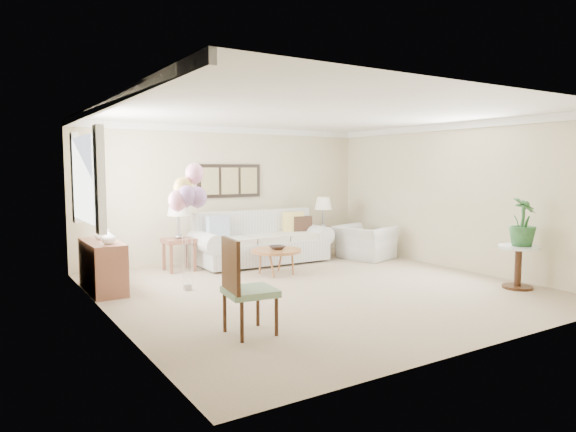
% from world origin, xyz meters
% --- Properties ---
extents(ground_plane, '(6.00, 6.00, 0.00)m').
position_xyz_m(ground_plane, '(0.00, 0.00, 0.00)').
color(ground_plane, tan).
extents(room_shell, '(6.04, 6.04, 2.60)m').
position_xyz_m(room_shell, '(-0.11, 0.09, 1.63)').
color(room_shell, beige).
rests_on(room_shell, ground).
extents(wall_art_triptych, '(1.35, 0.06, 0.65)m').
position_xyz_m(wall_art_triptych, '(0.00, 2.96, 1.55)').
color(wall_art_triptych, black).
rests_on(wall_art_triptych, ground).
extents(sofa, '(2.69, 1.04, 0.99)m').
position_xyz_m(sofa, '(0.31, 2.24, 0.39)').
color(sofa, silver).
rests_on(sofa, ground).
extents(end_table_left, '(0.53, 0.48, 0.57)m').
position_xyz_m(end_table_left, '(-1.29, 2.34, 0.48)').
color(end_table_left, brown).
rests_on(end_table_left, ground).
extents(end_table_right, '(0.53, 0.48, 0.58)m').
position_xyz_m(end_table_right, '(1.83, 2.35, 0.49)').
color(end_table_right, brown).
rests_on(end_table_right, ground).
extents(lamp_left, '(0.38, 0.38, 0.67)m').
position_xyz_m(lamp_left, '(-1.29, 2.34, 1.09)').
color(lamp_left, gray).
rests_on(lamp_left, end_table_left).
extents(lamp_right, '(0.35, 0.35, 0.62)m').
position_xyz_m(lamp_right, '(1.83, 2.35, 1.06)').
color(lamp_right, gray).
rests_on(lamp_right, end_table_right).
extents(coffee_table, '(0.85, 0.85, 0.43)m').
position_xyz_m(coffee_table, '(0.00, 1.18, 0.40)').
color(coffee_table, '#9B6D41').
rests_on(coffee_table, ground).
extents(decor_bowl, '(0.26, 0.26, 0.06)m').
position_xyz_m(decor_bowl, '(0.01, 1.15, 0.46)').
color(decor_bowl, black).
rests_on(decor_bowl, coffee_table).
extents(armchair, '(1.10, 1.19, 0.66)m').
position_xyz_m(armchair, '(2.27, 1.54, 0.33)').
color(armchair, silver).
rests_on(armchair, ground).
extents(side_table, '(0.60, 0.60, 0.65)m').
position_xyz_m(side_table, '(2.56, -1.61, 0.49)').
color(side_table, silver).
rests_on(side_table, ground).
extents(potted_plant, '(0.49, 0.49, 0.72)m').
position_xyz_m(potted_plant, '(2.59, -1.64, 1.01)').
color(potted_plant, '#214823').
rests_on(potted_plant, side_table).
extents(accent_chair, '(0.58, 0.58, 1.06)m').
position_xyz_m(accent_chair, '(-1.92, -1.36, 0.55)').
color(accent_chair, gray).
rests_on(accent_chair, ground).
extents(credenza, '(0.46, 1.20, 0.74)m').
position_xyz_m(credenza, '(-2.76, 1.50, 0.37)').
color(credenza, brown).
rests_on(credenza, ground).
extents(vase_white, '(0.26, 0.26, 0.21)m').
position_xyz_m(vase_white, '(-2.74, 1.15, 0.84)').
color(vase_white, white).
rests_on(vase_white, credenza).
extents(vase_sage, '(0.22, 0.22, 0.19)m').
position_xyz_m(vase_sage, '(-2.74, 1.68, 0.83)').
color(vase_sage, silver).
rests_on(vase_sage, credenza).
extents(balloon_cluster, '(0.59, 0.46, 1.88)m').
position_xyz_m(balloon_cluster, '(-1.66, 0.90, 1.46)').
color(balloon_cluster, gray).
rests_on(balloon_cluster, ground).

